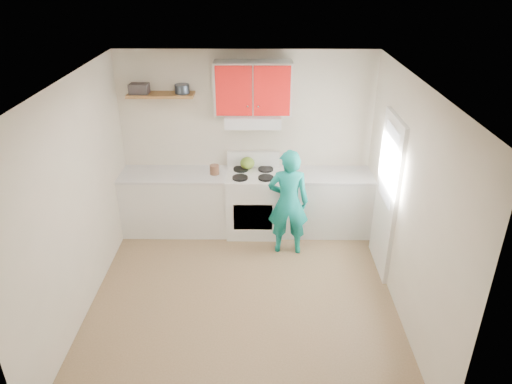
{
  "coord_description": "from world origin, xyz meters",
  "views": [
    {
      "loc": [
        0.2,
        -4.55,
        3.69
      ],
      "look_at": [
        0.15,
        0.55,
        1.15
      ],
      "focal_mm": 33.14,
      "sensor_mm": 36.0,
      "label": 1
    }
  ],
  "objects_px": {
    "stove": "(253,203)",
    "tin": "(182,89)",
    "kettle": "(247,163)",
    "person": "(288,202)",
    "crock": "(215,170)"
  },
  "relations": [
    {
      "from": "kettle",
      "to": "tin",
      "type": "bearing_deg",
      "value": -161.87
    },
    {
      "from": "stove",
      "to": "person",
      "type": "relative_size",
      "value": 0.61
    },
    {
      "from": "person",
      "to": "crock",
      "type": "bearing_deg",
      "value": -25.53
    },
    {
      "from": "tin",
      "to": "person",
      "type": "relative_size",
      "value": 0.13
    },
    {
      "from": "crock",
      "to": "person",
      "type": "bearing_deg",
      "value": -27.89
    },
    {
      "from": "stove",
      "to": "person",
      "type": "height_order",
      "value": "person"
    },
    {
      "from": "stove",
      "to": "kettle",
      "type": "xyz_separation_m",
      "value": [
        -0.09,
        0.2,
        0.55
      ]
    },
    {
      "from": "tin",
      "to": "kettle",
      "type": "relative_size",
      "value": 0.93
    },
    {
      "from": "crock",
      "to": "person",
      "type": "xyz_separation_m",
      "value": [
        1.03,
        -0.54,
        -0.23
      ]
    },
    {
      "from": "stove",
      "to": "tin",
      "type": "bearing_deg",
      "value": 168.93
    },
    {
      "from": "kettle",
      "to": "crock",
      "type": "bearing_deg",
      "value": -139.81
    },
    {
      "from": "kettle",
      "to": "person",
      "type": "distance_m",
      "value": 0.96
    },
    {
      "from": "stove",
      "to": "person",
      "type": "bearing_deg",
      "value": -48.54
    },
    {
      "from": "tin",
      "to": "kettle",
      "type": "distance_m",
      "value": 1.39
    },
    {
      "from": "tin",
      "to": "stove",
      "type": "bearing_deg",
      "value": -11.07
    }
  ]
}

